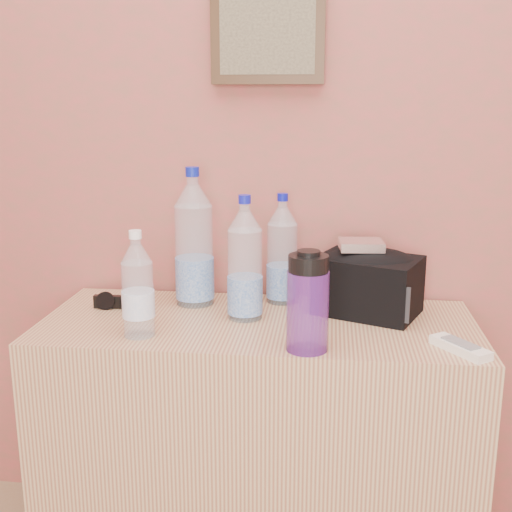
{
  "coord_description": "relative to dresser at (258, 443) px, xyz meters",
  "views": [
    {
      "loc": [
        0.01,
        0.22,
        1.24
      ],
      "look_at": [
        -0.16,
        1.71,
        0.87
      ],
      "focal_mm": 45.0,
      "sensor_mm": 36.0,
      "label": 1
    }
  ],
  "objects": [
    {
      "name": "pet_large_b",
      "position": [
        -0.19,
        0.13,
        0.51
      ],
      "size": [
        0.1,
        0.1,
        0.38
      ],
      "rotation": [
        0.0,
        0.0,
        0.13
      ],
      "color": "white",
      "rests_on": "dresser"
    },
    {
      "name": "pet_small",
      "position": [
        -0.27,
        -0.13,
        0.46
      ],
      "size": [
        0.07,
        0.07,
        0.26
      ],
      "rotation": [
        0.0,
        0.0,
        -0.33
      ],
      "color": "silver",
      "rests_on": "dresser"
    },
    {
      "name": "pet_large_d",
      "position": [
        -0.04,
        0.02,
        0.49
      ],
      "size": [
        0.09,
        0.09,
        0.32
      ],
      "rotation": [
        0.0,
        0.0,
        -0.01
      ],
      "color": "white",
      "rests_on": "dresser"
    },
    {
      "name": "foil_packet",
      "position": [
        0.26,
        0.1,
        0.53
      ],
      "size": [
        0.12,
        0.1,
        0.02
      ],
      "primitive_type": "cube",
      "rotation": [
        0.0,
        0.0,
        0.09
      ],
      "color": "silver",
      "rests_on": "toiletry_bag"
    },
    {
      "name": "nalgene_bottle",
      "position": [
        0.13,
        -0.18,
        0.46
      ],
      "size": [
        0.09,
        0.09,
        0.23
      ],
      "rotation": [
        0.0,
        0.0,
        -0.21
      ],
      "color": "#672996",
      "rests_on": "dresser"
    },
    {
      "name": "picture_frame",
      "position": [
        0.0,
        0.22,
        1.06
      ],
      "size": [
        0.3,
        0.03,
        0.25
      ],
      "primitive_type": null,
      "color": "#382311",
      "rests_on": "room_shell"
    },
    {
      "name": "sunglasses",
      "position": [
        -0.38,
        0.06,
        0.36
      ],
      "size": [
        0.14,
        0.06,
        0.03
      ],
      "primitive_type": null,
      "rotation": [
        0.0,
        0.0,
        0.04
      ],
      "color": "black",
      "rests_on": "dresser"
    },
    {
      "name": "dresser",
      "position": [
        0.0,
        0.0,
        0.0
      ],
      "size": [
        1.1,
        0.46,
        0.69
      ],
      "primitive_type": "cube",
      "color": "tan",
      "rests_on": "ground"
    },
    {
      "name": "toiletry_bag",
      "position": [
        0.28,
        0.1,
        0.43
      ],
      "size": [
        0.3,
        0.26,
        0.17
      ],
      "primitive_type": null,
      "rotation": [
        0.0,
        0.0,
        -0.39
      ],
      "color": "black",
      "rests_on": "dresser"
    },
    {
      "name": "pet_large_c",
      "position": [
        0.05,
        0.17,
        0.48
      ],
      "size": [
        0.08,
        0.08,
        0.3
      ],
      "rotation": [
        0.0,
        0.0,
        0.02
      ],
      "color": "silver",
      "rests_on": "dresser"
    },
    {
      "name": "ac_remote",
      "position": [
        0.47,
        -0.15,
        0.35
      ],
      "size": [
        0.12,
        0.15,
        0.02
      ],
      "primitive_type": "cube",
      "rotation": [
        0.0,
        0.0,
        -0.94
      ],
      "color": "beige",
      "rests_on": "dresser"
    }
  ]
}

